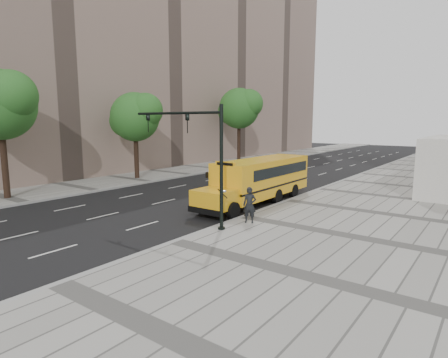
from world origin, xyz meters
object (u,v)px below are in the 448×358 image
Objects in this scene: taxi_near at (232,184)px; pedestrian at (250,205)px; tree_a at (0,104)px; tree_b at (136,117)px; taxi_far at (233,173)px; traffic_signal at (200,150)px; school_bus at (261,177)px; tree_c at (240,108)px.

taxi_near is 2.14× the size of pedestrian.
pedestrian is (17.48, 4.73, -5.62)m from tree_a.
tree_b reaches higher than taxi_far.
pedestrian reaches higher than taxi_far.
tree_b is 18.15m from traffic_signal.
school_bus is 2.80× the size of taxi_far.
tree_a reaches higher than pedestrian.
tree_c is at bearing 89.98° from tree_a.
taxi_far is at bearing 65.28° from tree_a.
taxi_far is at bearing -57.86° from tree_c.
taxi_far is (7.80, 5.03, -5.34)m from tree_b.
traffic_signal is (7.80, -14.09, 3.41)m from taxi_far.
tree_c reaches higher than taxi_near.
tree_c is 0.86× the size of school_bus.
traffic_signal reaches higher than pedestrian.
tree_a is at bearing 170.86° from pedestrian.
taxi_far is (7.80, 16.94, -6.06)m from tree_a.
school_bus is 1.81× the size of traffic_signal.
tree_a is 17.40m from taxi_near.
school_bus is 9.89m from taxi_far.
taxi_far is at bearing 134.01° from taxi_near.
tree_c is at bearing 120.48° from traffic_signal.
taxi_far is at bearing 118.97° from traffic_signal.
tree_a reaches higher than taxi_far.
pedestrian is (17.49, -7.18, -4.90)m from tree_b.
tree_b is at bearing 173.30° from school_bus.
tree_b is 10.71m from taxi_far.
tree_a is 29.35m from tree_c.
tree_a is 1.10× the size of tree_b.
taxi_near is 0.65× the size of traffic_signal.
taxi_near is at bearing 45.92° from tree_a.
school_bus is 4.02m from taxi_near.
tree_b reaches higher than school_bus.
traffic_signal reaches higher than school_bus.
school_bus is at bearing -6.70° from tree_b.
taxi_far is 2.12× the size of pedestrian.
taxi_far is at bearing 32.82° from tree_b.
tree_b is at bearing 133.39° from pedestrian.
traffic_signal is at bearing -73.03° from taxi_far.
tree_b reaches higher than pedestrian.
taxi_far is 16.46m from traffic_signal.
traffic_signal is (0.69, -7.31, 2.33)m from school_bus.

